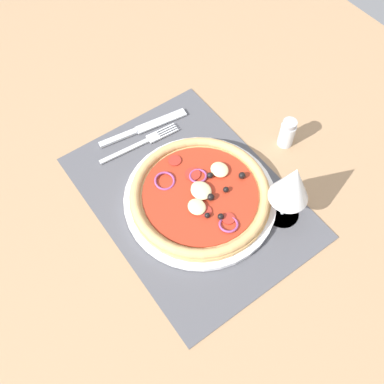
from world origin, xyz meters
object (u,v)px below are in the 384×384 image
Objects in this scene: knife at (144,128)px; wine_glass at (292,185)px; pepper_shaker at (287,133)px; fork at (144,142)px; pizza at (200,194)px; plate at (200,199)px.

knife is 35.53cm from wine_glass.
wine_glass is 18.53cm from pepper_shaker.
fork is 2.70× the size of pepper_shaker.
pizza is 18.38cm from fork.
plate is 1.97× the size of wine_glass.
knife reaches higher than fork.
pepper_shaker is at bearing -31.09° from fork.
fork is 0.90× the size of knife.
knife is 2.99× the size of pepper_shaker.
knife is at bearing 177.49° from pizza.
wine_glass reaches higher than fork.
pizza is at bearing -81.65° from fork.
pepper_shaker is (-1.06, 22.88, 0.64)cm from pizza.
plate is 18.27cm from fork.
plate is at bearing -81.77° from fork.
plate is 1.65cm from pizza.
pepper_shaker is (20.32, 21.94, 2.60)cm from knife.
wine_glass is at bearing 44.05° from plate.
plate is at bearing -84.42° from pizza.
plate is 18.25cm from wine_glass.
pizza is 21.49cm from knife.
pepper_shaker is (-1.07, 22.92, 2.29)cm from plate.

